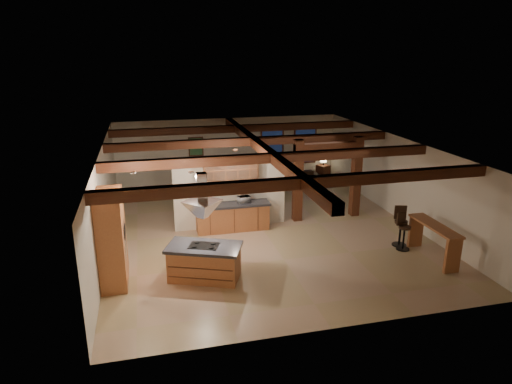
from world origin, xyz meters
TOP-DOWN VIEW (x-y plane):
  - ground at (0.00, 0.00)m, footprint 12.00×12.00m
  - room_walls at (0.00, 0.00)m, footprint 12.00×12.00m
  - ceiling_beams at (0.00, 0.00)m, footprint 10.00×12.00m
  - timber_posts at (2.50, 0.50)m, footprint 2.50×0.30m
  - partition_wall at (-1.00, 0.50)m, footprint 3.80×0.18m
  - pantry_cabinet at (-4.67, -2.60)m, footprint 0.67×1.60m
  - back_counter at (-1.00, 0.11)m, footprint 2.50×0.66m
  - upper_display_cabinet at (-1.00, 0.31)m, footprint 1.80×0.36m
  - range_hood at (-2.37, -3.04)m, footprint 1.10×1.10m
  - back_windows at (2.80, 5.93)m, footprint 2.70×0.07m
  - framed_art at (-1.50, 5.94)m, footprint 0.65×0.05m
  - recessed_cans at (-2.53, -1.93)m, footprint 3.16×2.46m
  - kitchen_island at (-2.37, -3.04)m, footprint 2.15×1.66m
  - dining_table at (-0.43, 3.33)m, footprint 2.11×1.58m
  - sofa at (2.79, 5.05)m, footprint 2.21×1.03m
  - microwave at (-0.60, 0.11)m, footprint 0.44×0.34m
  - bar_counter at (4.19, -3.43)m, footprint 0.51×2.00m
  - side_table at (4.38, 5.47)m, footprint 0.66×0.66m
  - table_lamp at (4.38, 5.47)m, footprint 0.30×0.30m
  - bar_stool_a at (3.71, -2.63)m, footprint 0.42×0.43m
  - bar_stool_b at (3.78, -2.32)m, footprint 0.45×0.47m
  - dining_chairs at (-0.43, 3.33)m, footprint 2.42×2.42m

SIDE VIEW (x-z plane):
  - ground at x=0.00m, z-range 0.00..0.00m
  - side_table at x=4.38m, z-range 0.00..0.62m
  - sofa at x=2.79m, z-range 0.00..0.63m
  - dining_table at x=-0.43m, z-range 0.00..0.66m
  - back_counter at x=-1.00m, z-range 0.01..0.95m
  - kitchen_island at x=-2.37m, z-range 0.00..0.95m
  - bar_stool_a at x=3.71m, z-range 0.01..1.16m
  - bar_stool_b at x=3.78m, z-range 0.01..1.25m
  - dining_chairs at x=-0.43m, z-range 0.01..1.34m
  - bar_counter at x=4.19m, z-range 0.18..1.23m
  - table_lamp at x=4.38m, z-range 0.69..1.05m
  - microwave at x=-0.60m, z-range 0.94..1.16m
  - partition_wall at x=-1.00m, z-range 0.00..2.20m
  - pantry_cabinet at x=-4.67m, z-range 0.00..2.40m
  - back_windows at x=2.80m, z-range 0.65..2.35m
  - framed_art at x=-1.50m, z-range 1.27..2.12m
  - timber_posts at x=2.50m, z-range 0.31..3.21m
  - room_walls at x=0.00m, z-range -4.22..7.78m
  - range_hood at x=-2.37m, z-range 1.08..2.48m
  - upper_display_cabinet at x=-1.00m, z-range 1.37..2.33m
  - ceiling_beams at x=0.00m, z-range 2.62..2.90m
  - recessed_cans at x=-2.53m, z-range 2.85..2.89m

